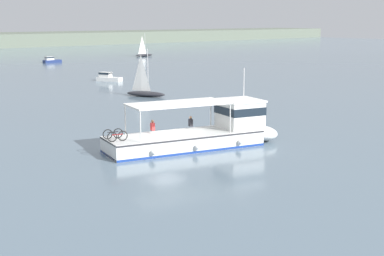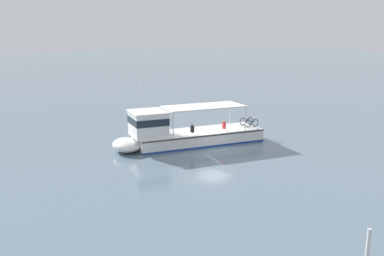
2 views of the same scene
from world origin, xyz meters
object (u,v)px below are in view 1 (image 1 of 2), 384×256
at_px(ferry_main, 205,132).
at_px(motorboat_far_right, 51,60).
at_px(sailboat_off_bow, 144,54).
at_px(motorboat_near_starboard, 108,77).
at_px(sailboat_near_port, 145,92).

distance_m(ferry_main, motorboat_far_right, 80.18).
bearing_deg(sailboat_off_bow, motorboat_near_starboard, -131.84).
xyz_separation_m(ferry_main, sailboat_near_port, (11.95, 23.16, -0.47)).
height_order(ferry_main, motorboat_near_starboard, ferry_main).
xyz_separation_m(sailboat_off_bow, motorboat_far_right, (-25.43, -3.25, 0.00)).
height_order(ferry_main, motorboat_far_right, ferry_main).
bearing_deg(sailboat_near_port, motorboat_far_right, 73.90).
bearing_deg(motorboat_near_starboard, sailboat_near_port, -108.52).
bearing_deg(motorboat_far_right, sailboat_off_bow, 7.28).
height_order(sailboat_off_bow, motorboat_far_right, sailboat_off_bow).
height_order(ferry_main, sailboat_near_port, sailboat_near_port).
distance_m(ferry_main, sailboat_off_bow, 94.62).
bearing_deg(motorboat_far_right, motorboat_near_starboard, -104.98).
xyz_separation_m(motorboat_near_starboard, sailboat_near_port, (-5.51, -16.45, -0.00)).
bearing_deg(sailboat_near_port, sailboat_off_bow, 53.89).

